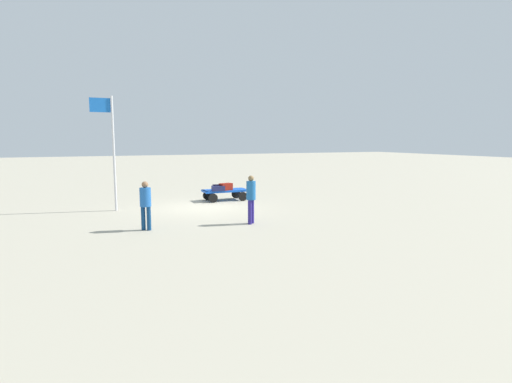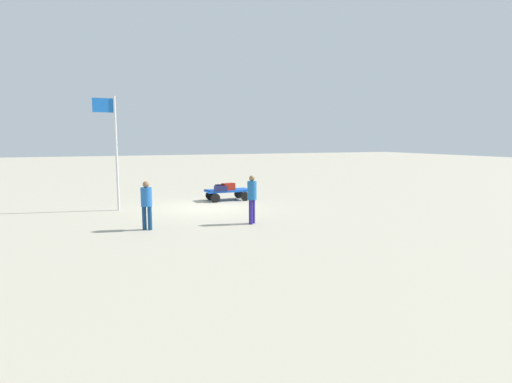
# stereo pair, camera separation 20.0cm
# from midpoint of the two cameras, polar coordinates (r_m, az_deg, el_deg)

# --- Properties ---
(ground_plane) EXTENTS (120.00, 120.00, 0.00)m
(ground_plane) POSITION_cam_midpoint_polar(r_m,az_deg,el_deg) (18.32, -6.49, -2.22)
(ground_plane) COLOR #ACA58F
(luggage_cart) EXTENTS (2.18, 1.13, 0.54)m
(luggage_cart) POSITION_cam_midpoint_polar(r_m,az_deg,el_deg) (20.31, -3.78, -0.09)
(luggage_cart) COLOR blue
(luggage_cart) RESTS_ON ground
(suitcase_tan) EXTENTS (0.68, 0.49, 0.34)m
(suitcase_tan) POSITION_cam_midpoint_polar(r_m,az_deg,el_deg) (20.01, -3.58, 0.67)
(suitcase_tan) COLOR maroon
(suitcase_tan) RESTS_ON luggage_cart
(suitcase_dark) EXTENTS (0.53, 0.44, 0.26)m
(suitcase_dark) POSITION_cam_midpoint_polar(r_m,az_deg,el_deg) (20.02, -4.00, 0.56)
(suitcase_dark) COLOR black
(suitcase_dark) RESTS_ON luggage_cart
(suitcase_olive) EXTENTS (0.70, 0.51, 0.24)m
(suitcase_olive) POSITION_cam_midpoint_polar(r_m,az_deg,el_deg) (19.81, -4.64, 0.45)
(suitcase_olive) COLOR navy
(suitcase_olive) RESTS_ON luggage_cart
(suitcase_maroon) EXTENTS (0.47, 0.37, 0.28)m
(suitcase_maroon) POSITION_cam_midpoint_polar(r_m,az_deg,el_deg) (19.99, -4.72, 0.57)
(suitcase_maroon) COLOR black
(suitcase_maroon) RESTS_ON luggage_cart
(worker_lead) EXTENTS (0.47, 0.47, 1.74)m
(worker_lead) POSITION_cam_midpoint_polar(r_m,az_deg,el_deg) (14.58, -0.17, -0.62)
(worker_lead) COLOR navy
(worker_lead) RESTS_ON ground
(worker_trailing) EXTENTS (0.51, 0.51, 1.64)m
(worker_trailing) POSITION_cam_midpoint_polar(r_m,az_deg,el_deg) (14.08, -14.59, -1.32)
(worker_trailing) COLOR navy
(worker_trailing) RESTS_ON ground
(flagpole) EXTENTS (0.91, 0.10, 4.78)m
(flagpole) POSITION_cam_midpoint_polar(r_m,az_deg,el_deg) (18.19, -18.90, 6.37)
(flagpole) COLOR silver
(flagpole) RESTS_ON ground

